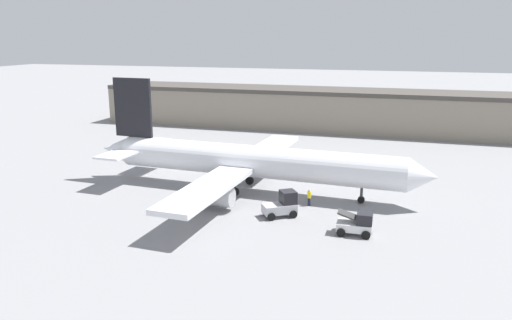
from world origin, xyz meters
name	(u,v)px	position (x,y,z in m)	size (l,w,h in m)	color
ground_plane	(256,191)	(0.00, 0.00, 0.00)	(400.00, 400.00, 0.00)	gray
terminal_building	(329,109)	(1.72, 39.19, 3.63)	(83.85, 10.37, 7.25)	gray
airplane	(247,161)	(-1.04, 0.05, 3.33)	(38.11, 32.92, 11.84)	white
ground_crew_worker	(309,197)	(6.42, -2.89, 0.90)	(0.37, 0.37, 1.69)	#1E2338
baggage_tug	(282,205)	(4.58, -6.57, 1.10)	(3.47, 3.21, 2.43)	#B2B2B7
belt_loader_truck	(357,223)	(11.76, -8.92, 0.97)	(3.01, 2.20, 2.00)	silver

